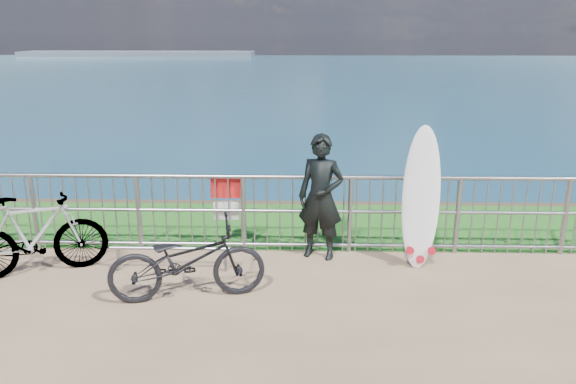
{
  "coord_description": "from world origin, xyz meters",
  "views": [
    {
      "loc": [
        0.33,
        -5.91,
        3.07
      ],
      "look_at": [
        0.14,
        1.2,
        1.0
      ],
      "focal_mm": 35.0,
      "sensor_mm": 36.0,
      "label": 1
    }
  ],
  "objects_px": {
    "surfer": "(321,197)",
    "surfboard": "(421,202)",
    "bicycle_far": "(35,235)",
    "bicycle_near": "(187,261)"
  },
  "relations": [
    {
      "from": "surfer",
      "to": "surfboard",
      "type": "height_order",
      "value": "surfboard"
    },
    {
      "from": "bicycle_far",
      "to": "surfboard",
      "type": "bearing_deg",
      "value": -107.47
    },
    {
      "from": "surfboard",
      "to": "bicycle_near",
      "type": "xyz_separation_m",
      "value": [
        -2.9,
        -1.1,
        -0.39
      ]
    },
    {
      "from": "surfboard",
      "to": "bicycle_far",
      "type": "height_order",
      "value": "surfboard"
    },
    {
      "from": "surfer",
      "to": "bicycle_far",
      "type": "height_order",
      "value": "surfer"
    },
    {
      "from": "surfboard",
      "to": "bicycle_near",
      "type": "bearing_deg",
      "value": -159.2
    },
    {
      "from": "surfboard",
      "to": "bicycle_far",
      "type": "distance_m",
      "value": 5.02
    },
    {
      "from": "bicycle_near",
      "to": "bicycle_far",
      "type": "relative_size",
      "value": 1.02
    },
    {
      "from": "surfer",
      "to": "bicycle_far",
      "type": "xyz_separation_m",
      "value": [
        -3.68,
        -0.68,
        -0.33
      ]
    },
    {
      "from": "surfboard",
      "to": "bicycle_near",
      "type": "height_order",
      "value": "surfboard"
    }
  ]
}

